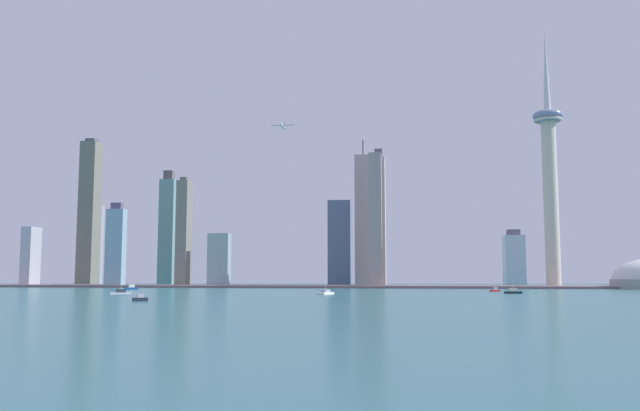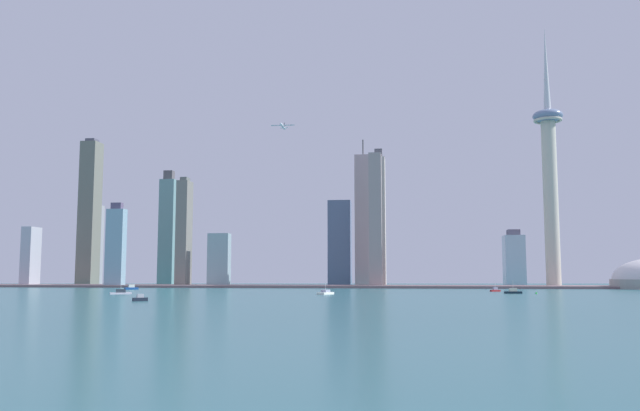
{
  "view_description": "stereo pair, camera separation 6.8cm",
  "coord_description": "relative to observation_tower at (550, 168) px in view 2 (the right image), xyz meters",
  "views": [
    {
      "loc": [
        105.75,
        -264.45,
        15.16
      ],
      "look_at": [
        11.97,
        443.83,
        90.2
      ],
      "focal_mm": 36.41,
      "sensor_mm": 36.0,
      "label": 1
    },
    {
      "loc": [
        105.81,
        -264.45,
        15.16
      ],
      "look_at": [
        11.97,
        443.83,
        90.2
      ],
      "focal_mm": 36.41,
      "sensor_mm": 36.0,
      "label": 2
    }
  ],
  "objects": [
    {
      "name": "skyscraper_3",
      "position": [
        -561.76,
        69.7,
        -76.92
      ],
      "size": [
        12.03,
        25.76,
        114.42
      ],
      "color": "gray",
      "rests_on": "ground"
    },
    {
      "name": "boat_2",
      "position": [
        -367.0,
        -274.0,
        -129.82
      ],
      "size": [
        15.71,
        11.68,
        7.93
      ],
      "rotation": [
        0.0,
        0.0,
        0.51
      ],
      "color": "white",
      "rests_on": "ground"
    },
    {
      "name": "skyscraper_4",
      "position": [
        -483.19,
        -36.17,
        -85.85
      ],
      "size": [
        20.16,
        12.22,
        95.1
      ],
      "color": "#7EA9BC",
      "rests_on": "ground"
    },
    {
      "name": "skyscraper_7",
      "position": [
        -188.1,
        9.17,
        -55.52
      ],
      "size": [
        14.44,
        26.15,
        157.51
      ],
      "color": "beige",
      "rests_on": "ground"
    },
    {
      "name": "skyscraper_6",
      "position": [
        -601.57,
        -10.4,
        -95.97
      ],
      "size": [
        12.87,
        23.42,
        70.35
      ],
      "color": "#B2B9C7",
      "rests_on": "ground"
    },
    {
      "name": "skyscraper_9",
      "position": [
        -549.76,
        29.51,
        -40.4
      ],
      "size": [
        20.21,
        23.64,
        184.1
      ],
      "color": "slate",
      "rests_on": "ground"
    },
    {
      "name": "skyscraper_1",
      "position": [
        -208.37,
        45.9,
        -52.17
      ],
      "size": [
        19.87,
        18.8,
        177.54
      ],
      "color": "#B8A2A4",
      "rests_on": "ground"
    },
    {
      "name": "channel_buoy_0",
      "position": [
        -61.67,
        -224.91,
        -130.31
      ],
      "size": [
        1.86,
        1.86,
        1.67
      ],
      "primitive_type": "cone",
      "color": "green",
      "rests_on": "ground"
    },
    {
      "name": "airplane",
      "position": [
        -290.35,
        -45.75,
        45.07
      ],
      "size": [
        25.99,
        24.42,
        7.55
      ],
      "rotation": [
        0.0,
        0.0,
        4.73
      ],
      "color": "silver"
    },
    {
      "name": "skyscraper_10",
      "position": [
        -239.22,
        66.19,
        -78.56
      ],
      "size": [
        27.99,
        20.63,
        105.18
      ],
      "color": "slate",
      "rests_on": "ground"
    },
    {
      "name": "ground_plane",
      "position": [
        -263.99,
        -467.31,
        -131.14
      ],
      "size": [
        6000.0,
        6000.0,
        0.0
      ],
      "primitive_type": "plane",
      "color": "#2D6169"
    },
    {
      "name": "skyscraper_8",
      "position": [
        -413.43,
        -8.32,
        -69.12
      ],
      "size": [
        13.21,
        21.83,
        126.81
      ],
      "color": "slate",
      "rests_on": "ground"
    },
    {
      "name": "observation_tower",
      "position": [
        0.0,
        0.0,
        0.0
      ],
      "size": [
        32.58,
        32.58,
        291.28
      ],
      "color": "beige",
      "rests_on": "ground"
    },
    {
      "name": "boat_6",
      "position": [
        -83.82,
        -165.88,
        -129.78
      ],
      "size": [
        9.28,
        6.82,
        10.15
      ],
      "rotation": [
        0.0,
        0.0,
        3.66
      ],
      "color": "#B0282C",
      "rests_on": "ground"
    },
    {
      "name": "skyscraper_5",
      "position": [
        -30.45,
        66.38,
        -99.63
      ],
      "size": [
        23.2,
        27.67,
        67.26
      ],
      "color": "#A5C2D4",
      "rests_on": "ground"
    },
    {
      "name": "boat_3",
      "position": [
        -216.67,
        -259.62,
        -129.88
      ],
      "size": [
        11.35,
        16.75,
        9.99
      ],
      "rotation": [
        0.0,
        0.0,
        4.34
      ],
      "color": "white",
      "rests_on": "ground"
    },
    {
      "name": "waterfront_pier",
      "position": [
        -263.99,
        -26.0,
        -129.91
      ],
      "size": [
        822.58,
        71.64,
        2.47
      ],
      "primitive_type": "cube",
      "color": "#775E63",
      "rests_on": "ground"
    },
    {
      "name": "boat_5",
      "position": [
        -78.03,
        -222.04,
        -129.67
      ],
      "size": [
        13.24,
        5.75,
        9.77
      ],
      "rotation": [
        0.0,
        0.0,
        3.31
      ],
      "color": "#152431",
      "rests_on": "ground"
    },
    {
      "name": "skyscraper_2",
      "position": [
        -190.46,
        -29.82,
        -58.28
      ],
      "size": [
        13.56,
        17.55,
        145.74
      ],
      "color": "#9E918F",
      "rests_on": "ground"
    },
    {
      "name": "skyscraper_11",
      "position": [
        -460.11,
        63.03,
        -61.24
      ],
      "size": [
        19.42,
        17.14,
        147.03
      ],
      "color": "#639291",
      "rests_on": "ground"
    },
    {
      "name": "skyscraper_0",
      "position": [
        -371.3,
        -6.81,
        -100.61
      ],
      "size": [
        24.4,
        14.14,
        61.06
      ],
      "color": "#8BAEB4",
      "rests_on": "ground"
    },
    {
      "name": "boat_0",
      "position": [
        -417.49,
        -140.37,
        -129.45
      ],
      "size": [
        11.62,
        11.29,
        4.71
      ],
      "rotation": [
        0.0,
        0.0,
        3.9
      ],
      "color": "navy",
      "rests_on": "ground"
    },
    {
      "name": "boat_4",
      "position": [
        -304.15,
        -386.85,
        -129.73
      ],
      "size": [
        7.69,
        7.13,
        3.86
      ],
      "rotation": [
        0.0,
        0.0,
        3.86
      ],
      "color": "#18202F",
      "rests_on": "ground"
    }
  ]
}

